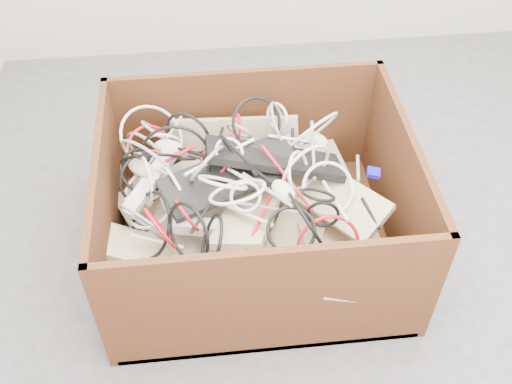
{
  "coord_description": "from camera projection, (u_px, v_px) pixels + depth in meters",
  "views": [
    {
      "loc": [
        -0.45,
        -1.42,
        1.87
      ],
      "look_at": [
        -0.29,
        0.09,
        0.3
      ],
      "focal_mm": 42.89,
      "sensor_mm": 36.0,
      "label": 1
    }
  ],
  "objects": [
    {
      "name": "cable_tangle",
      "position": [
        210.0,
        175.0,
        2.11
      ],
      "size": [
        0.9,
        0.79,
        0.44
      ],
      "color": "gray",
      "rests_on": "keyboard_pile"
    },
    {
      "name": "power_strip_left",
      "position": [
        149.0,
        183.0,
        2.12
      ],
      "size": [
        0.2,
        0.25,
        0.11
      ],
      "primitive_type": "cube",
      "rotation": [
        0.14,
        -0.26,
        0.94
      ],
      "color": "silver",
      "rests_on": "keyboard_pile"
    },
    {
      "name": "vga_plug",
      "position": [
        374.0,
        173.0,
        2.17
      ],
      "size": [
        0.05,
        0.05,
        0.03
      ],
      "primitive_type": "cube",
      "rotation": [
        0.09,
        0.14,
        -0.21
      ],
      "color": "#130DC7",
      "rests_on": "keyboard_pile"
    },
    {
      "name": "ground",
      "position": [
        332.0,
        257.0,
        2.36
      ],
      "size": [
        3.0,
        3.0,
        0.0
      ],
      "primitive_type": "plane",
      "color": "#4B4B4D",
      "rests_on": "ground"
    },
    {
      "name": "power_strip_right",
      "position": [
        212.0,
        228.0,
        2.04
      ],
      "size": [
        0.27,
        0.07,
        0.09
      ],
      "primitive_type": "cube",
      "rotation": [
        -0.1,
        0.17,
        -0.07
      ],
      "color": "silver",
      "rests_on": "keyboard_pile"
    },
    {
      "name": "cardboard_box",
      "position": [
        253.0,
        225.0,
        2.29
      ],
      "size": [
        1.08,
        0.9,
        0.53
      ],
      "color": "#36190D",
      "rests_on": "ground"
    },
    {
      "name": "keyboard_pile",
      "position": [
        258.0,
        201.0,
        2.19
      ],
      "size": [
        1.05,
        0.84,
        0.38
      ],
      "color": "#C9B18D",
      "rests_on": "cardboard_box"
    },
    {
      "name": "mice_scatter",
      "position": [
        229.0,
        191.0,
        2.11
      ],
      "size": [
        0.78,
        0.64,
        0.22
      ],
      "color": "beige",
      "rests_on": "keyboard_pile"
    }
  ]
}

